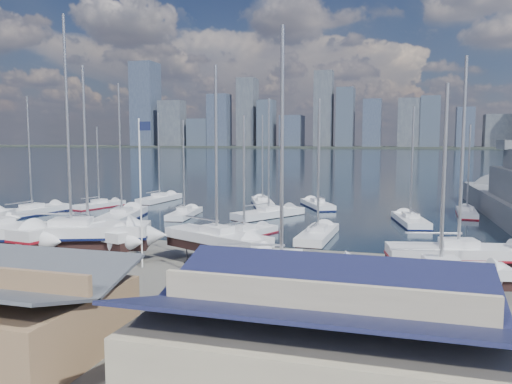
% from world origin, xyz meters
% --- Properties ---
extents(ground, '(1400.00, 1400.00, 0.00)m').
position_xyz_m(ground, '(0.00, -10.00, 0.00)').
color(ground, '#605E59').
rests_on(ground, ground).
extents(water, '(1400.00, 600.00, 0.40)m').
position_xyz_m(water, '(0.00, 300.00, -0.15)').
color(water, '#182A38').
rests_on(water, ground).
extents(far_shore, '(1400.00, 80.00, 2.20)m').
position_xyz_m(far_shore, '(0.00, 560.00, 1.10)').
color(far_shore, '#2D332D').
rests_on(far_shore, ground).
extents(skyline, '(639.14, 43.80, 107.69)m').
position_xyz_m(skyline, '(-7.83, 553.76, 39.09)').
color(skyline, '#475166').
rests_on(skyline, far_shore).
extents(shed_blue, '(13.65, 9.45, 4.71)m').
position_xyz_m(shed_blue, '(16.00, -26.00, 2.42)').
color(shed_blue, '#BFB293').
rests_on(shed_blue, ground).
extents(sailboat_cradle_2, '(10.20, 5.09, 16.03)m').
position_xyz_m(sailboat_cradle_2, '(-6.29, -8.73, 2.08)').
color(sailboat_cradle_2, '#2D2D33').
rests_on(sailboat_cradle_2, ground).
extents(sailboat_cradle_3, '(12.81, 7.58, 19.71)m').
position_xyz_m(sailboat_cradle_3, '(-6.69, -10.37, 2.26)').
color(sailboat_cradle_3, '#2D2D33').
rests_on(sailboat_cradle_3, ground).
extents(sailboat_cradle_4, '(9.84, 6.46, 15.69)m').
position_xyz_m(sailboat_cradle_4, '(4.99, -8.03, 2.06)').
color(sailboat_cradle_4, '#2D2D33').
rests_on(sailboat_cradle_4, ground).
extents(sailboat_cradle_5, '(10.61, 4.84, 16.52)m').
position_xyz_m(sailboat_cradle_5, '(12.11, -15.92, 2.10)').
color(sailboat_cradle_5, '#2D2D33').
rests_on(sailboat_cradle_5, ground).
extents(sailboat_cradle_6, '(9.92, 4.55, 15.52)m').
position_xyz_m(sailboat_cradle_6, '(22.77, -8.28, 2.05)').
color(sailboat_cradle_6, '#2D2D33').
rests_on(sailboat_cradle_6, ground).
extents(sailboat_cradle_7, '(8.29, 3.82, 13.28)m').
position_xyz_m(sailboat_cradle_7, '(21.29, -13.05, 1.94)').
color(sailboat_cradle_7, '#2D2D33').
rests_on(sailboat_cradle_7, ground).
extents(sailboat_moored_0, '(4.53, 11.26, 16.36)m').
position_xyz_m(sailboat_moored_0, '(-28.16, 10.24, 0.31)').
color(sailboat_moored_0, black).
rests_on(sailboat_moored_0, water).
extents(sailboat_moored_1, '(4.53, 8.63, 12.43)m').
position_xyz_m(sailboat_moored_1, '(-23.73, 18.96, 0.31)').
color(sailboat_moored_1, black).
rests_on(sailboat_moored_1, water).
extents(sailboat_moored_2, '(3.51, 10.06, 14.92)m').
position_xyz_m(sailboat_moored_2, '(-18.56, 28.01, 0.32)').
color(sailboat_moored_2, black).
rests_on(sailboat_moored_2, water).
extents(sailboat_moored_3, '(5.87, 12.19, 17.57)m').
position_xyz_m(sailboat_moored_3, '(-14.29, 9.64, 0.31)').
color(sailboat_moored_3, black).
rests_on(sailboat_moored_3, water).
extents(sailboat_moored_4, '(3.41, 8.89, 13.09)m').
position_xyz_m(sailboat_moored_4, '(-8.01, 14.43, 0.32)').
color(sailboat_moored_4, black).
rests_on(sailboat_moored_4, water).
extents(sailboat_moored_5, '(5.96, 9.88, 14.30)m').
position_xyz_m(sailboat_moored_5, '(-1.26, 27.91, 0.31)').
color(sailboat_moored_5, black).
rests_on(sailboat_moored_5, water).
extents(sailboat_moored_6, '(5.55, 8.97, 13.00)m').
position_xyz_m(sailboat_moored_6, '(3.55, 3.63, 0.31)').
color(sailboat_moored_6, black).
rests_on(sailboat_moored_6, water).
extents(sailboat_moored_7, '(8.02, 10.53, 15.92)m').
position_xyz_m(sailboat_moored_7, '(2.59, 17.04, 0.32)').
color(sailboat_moored_7, black).
rests_on(sailboat_moored_7, water).
extents(sailboat_moored_8, '(6.56, 9.63, 14.11)m').
position_xyz_m(sailboat_moored_8, '(7.11, 28.06, 0.31)').
color(sailboat_moored_8, black).
rests_on(sailboat_moored_8, water).
extents(sailboat_moored_9, '(3.09, 9.81, 14.67)m').
position_xyz_m(sailboat_moored_9, '(10.95, 4.90, 0.32)').
color(sailboat_moored_9, black).
rests_on(sailboat_moored_9, water).
extents(sailboat_moored_10, '(4.64, 10.04, 14.48)m').
position_xyz_m(sailboat_moored_10, '(20.05, 16.73, 0.31)').
color(sailboat_moored_10, black).
rests_on(sailboat_moored_10, water).
extents(sailboat_moored_11, '(2.75, 8.47, 12.50)m').
position_xyz_m(sailboat_moored_11, '(27.30, 25.76, 0.31)').
color(sailboat_moored_11, black).
rests_on(sailboat_moored_11, water).
extents(car_c, '(3.95, 5.44, 1.37)m').
position_xyz_m(car_c, '(3.28, -20.71, 0.69)').
color(car_c, gray).
rests_on(car_c, ground).
extents(car_d, '(2.82, 5.23, 1.44)m').
position_xyz_m(car_d, '(9.56, -18.14, 0.72)').
color(car_d, gray).
rests_on(car_d, ground).
extents(flagpole, '(1.03, 0.12, 11.62)m').
position_xyz_m(flagpole, '(-0.43, -10.09, 6.66)').
color(flagpole, white).
rests_on(flagpole, ground).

